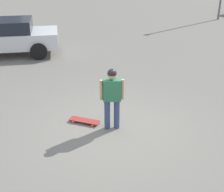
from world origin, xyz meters
The scene contains 4 objects.
ground_plane centered at (0.00, 0.00, 0.00)m, with size 220.00×220.00×0.00m, color gray.
person centered at (0.00, 0.00, 0.92)m, with size 0.31×0.58×1.58m.
skateboard centered at (-0.12, -0.75, 0.06)m, with size 0.39×0.83×0.08m.
car_parked_near centered at (-5.22, -5.55, 0.79)m, with size 3.23×4.61×1.50m.
Camera 1 is at (6.70, 1.33, 4.07)m, focal length 50.00 mm.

